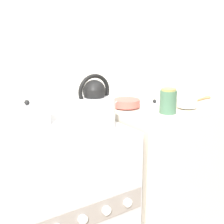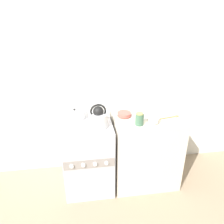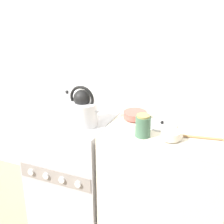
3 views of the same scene
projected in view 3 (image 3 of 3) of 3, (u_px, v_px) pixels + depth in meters
The scene contains 10 objects.
wall_back at pixel (98, 55), 2.51m from camera, with size 7.00×0.06×2.50m.
stove at pixel (77, 167), 2.46m from camera, with size 0.58×0.64×0.89m.
counter at pixel (167, 185), 2.23m from camera, with size 0.80×0.67×0.92m.
kettle at pixel (83, 110), 2.10m from camera, with size 0.25×0.21×0.28m.
cooking_pot at pixel (67, 100), 2.43m from camera, with size 0.24×0.24×0.13m.
enamel_bowl at pixel (135, 115), 2.15m from camera, with size 0.16×0.16×0.05m.
small_ceramic_bowl at pixel (171, 135), 1.87m from camera, with size 0.12×0.12×0.06m.
storage_jar at pixel (143, 126), 1.90m from camera, with size 0.10×0.10×0.14m.
loose_pot_lid at pixel (162, 124), 2.07m from camera, with size 0.20×0.20×0.03m.
wooden_spoon at pixel (213, 139), 1.88m from camera, with size 0.29×0.08×0.02m.
Camera 3 is at (1.05, -1.52, 1.81)m, focal length 50.00 mm.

